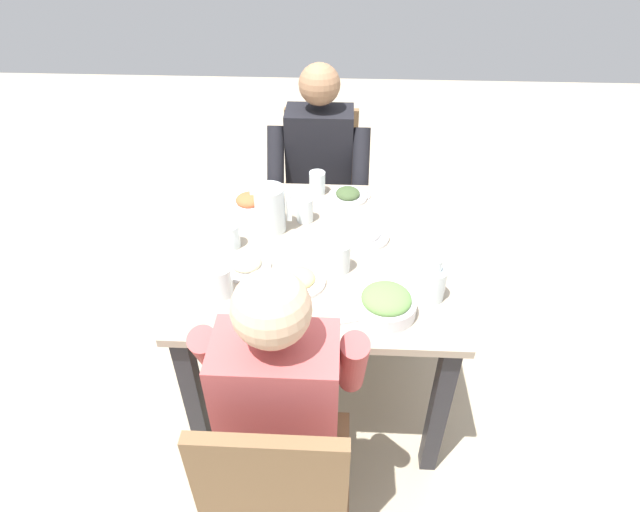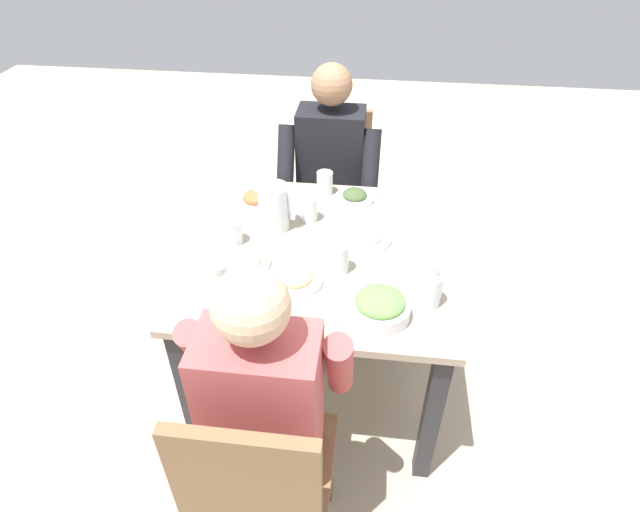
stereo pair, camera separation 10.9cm
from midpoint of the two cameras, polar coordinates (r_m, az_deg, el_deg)
ground_plane at (r=2.49m, az=1.48°, el=-12.60°), size 8.00×8.00×0.00m
dining_table at (r=2.05m, az=1.75°, el=-1.66°), size 0.99×0.99×0.72m
chair_near at (r=1.60m, az=-4.64°, el=-23.82°), size 0.40×0.40×0.90m
chair_far at (r=2.80m, az=2.48°, el=7.74°), size 0.40×0.40×0.90m
diner_near at (r=1.59m, az=-3.51°, el=-14.80°), size 0.48×0.53×1.19m
diner_far at (r=2.55m, az=2.17°, el=8.30°), size 0.48×0.53×1.19m
water_pitcher at (r=2.06m, az=-3.58°, el=5.38°), size 0.16×0.12×0.19m
salad_bowl at (r=1.70m, az=8.42°, el=-5.52°), size 0.20×0.20×0.09m
plate_fries at (r=1.83m, az=-1.02°, el=-2.51°), size 0.19×0.19×0.05m
plate_rice_curry at (r=2.27m, az=-5.74°, el=6.26°), size 0.18×0.18×0.05m
plate_yoghurt at (r=2.04m, az=6.81°, el=2.20°), size 0.19×0.19×0.06m
plate_dolmas at (r=2.29m, az=5.21°, el=6.57°), size 0.17×0.17×0.05m
plate_beans at (r=1.92m, az=-6.54°, el=-0.59°), size 0.18×0.18×0.04m
water_glass_center at (r=1.79m, az=-9.40°, el=-2.31°), size 0.07×0.07×0.11m
water_glass_by_pitcher at (r=2.01m, az=-8.09°, el=2.59°), size 0.07×0.07×0.10m
water_glass_near_right at (r=1.86m, az=3.79°, el=-0.28°), size 0.07×0.07×0.11m
water_glass_near_left at (r=2.12m, az=0.27°, el=5.17°), size 0.07×0.07×0.10m
water_glass_far_right at (r=2.31m, az=1.88°, el=8.02°), size 0.07×0.07×0.10m
oil_carafe at (r=1.77m, az=13.72°, el=-3.74°), size 0.08×0.08×0.16m
fork_near at (r=2.32m, az=5.64°, el=6.67°), size 0.17×0.08×0.01m
knife_near at (r=2.34m, az=7.03°, el=6.86°), size 0.19×0.02×0.01m
fork_far at (r=1.69m, az=3.33°, el=-7.31°), size 0.17×0.07×0.01m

